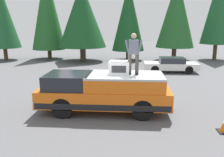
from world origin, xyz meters
The scene contains 11 objects.
ground_plane centered at (0.00, 0.00, 0.00)m, with size 90.00×90.00×0.00m, color #565659.
pickup_truck centered at (-0.25, 0.16, 0.87)m, with size 2.01×5.54×1.65m.
compressor_unit centered at (-0.18, -0.46, 1.93)m, with size 0.65×0.84×0.56m.
person_on_truck_bed centered at (-0.20, -1.05, 2.55)m, with size 0.29×0.72×1.69m.
parked_car_white centered at (8.92, -4.13, 0.58)m, with size 1.64×4.10×1.16m.
conifer_far_left centered at (16.01, -9.82, 5.57)m, with size 3.27×3.27×9.48m.
conifer_left centered at (15.47, -5.50, 4.82)m, with size 3.85×3.85×8.30m.
conifer_center_left centered at (15.24, -0.72, 4.45)m, with size 3.30×3.30×7.91m.
conifer_center_right centered at (14.22, 3.83, 4.53)m, with size 4.74×4.74×7.66m.
conifer_right centered at (15.53, 7.74, 5.23)m, with size 3.50×3.50×9.42m.
conifer_far_right centered at (14.32, 12.05, 4.40)m, with size 3.32×3.32×7.53m.
Camera 1 is at (-10.18, -0.89, 3.70)m, focal length 39.00 mm.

